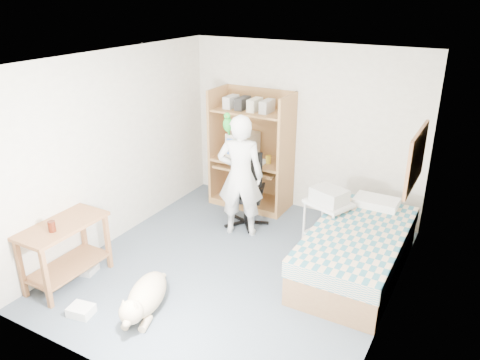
{
  "coord_description": "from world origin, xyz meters",
  "views": [
    {
      "loc": [
        2.44,
        -4.25,
        3.19
      ],
      "look_at": [
        -0.09,
        0.26,
        1.05
      ],
      "focal_mm": 35.0,
      "sensor_mm": 36.0,
      "label": 1
    }
  ],
  "objects": [
    {
      "name": "floor",
      "position": [
        0.0,
        0.0,
        0.0
      ],
      "size": [
        4.0,
        4.0,
        0.0
      ],
      "primitive_type": "plane",
      "color": "#475461",
      "rests_on": "ground"
    },
    {
      "name": "wall_back",
      "position": [
        0.0,
        2.0,
        1.25
      ],
      "size": [
        3.6,
        0.02,
        2.5
      ],
      "primitive_type": "cube",
      "color": "beige",
      "rests_on": "floor"
    },
    {
      "name": "wall_right",
      "position": [
        1.8,
        0.0,
        1.25
      ],
      "size": [
        0.02,
        4.0,
        2.5
      ],
      "primitive_type": "cube",
      "color": "beige",
      "rests_on": "floor"
    },
    {
      "name": "wall_left",
      "position": [
        -1.8,
        0.0,
        1.25
      ],
      "size": [
        0.02,
        4.0,
        2.5
      ],
      "primitive_type": "cube",
      "color": "beige",
      "rests_on": "floor"
    },
    {
      "name": "ceiling",
      "position": [
        0.0,
        0.0,
        2.5
      ],
      "size": [
        3.6,
        4.0,
        0.02
      ],
      "primitive_type": "cube",
      "color": "white",
      "rests_on": "wall_back"
    },
    {
      "name": "computer_hutch",
      "position": [
        -0.7,
        1.74,
        0.82
      ],
      "size": [
        1.2,
        0.63,
        1.8
      ],
      "color": "olive",
      "rests_on": "floor"
    },
    {
      "name": "bed",
      "position": [
        1.3,
        0.62,
        0.29
      ],
      "size": [
        1.02,
        2.02,
        0.66
      ],
      "color": "brown",
      "rests_on": "floor"
    },
    {
      "name": "side_desk",
      "position": [
        -1.55,
        -1.2,
        0.49
      ],
      "size": [
        0.5,
        1.0,
        0.75
      ],
      "color": "brown",
      "rests_on": "floor"
    },
    {
      "name": "corkboard",
      "position": [
        1.77,
        0.9,
        1.45
      ],
      "size": [
        0.04,
        0.94,
        0.66
      ],
      "color": "olive",
      "rests_on": "wall_right"
    },
    {
      "name": "office_chair",
      "position": [
        -0.46,
        1.11,
        0.36
      ],
      "size": [
        0.58,
        0.59,
        1.02
      ],
      "rotation": [
        0.0,
        0.0,
        0.35
      ],
      "color": "black",
      "rests_on": "floor"
    },
    {
      "name": "person",
      "position": [
        -0.39,
        0.81,
        0.85
      ],
      "size": [
        0.72,
        0.59,
        1.69
      ],
      "primitive_type": "imported",
      "rotation": [
        0.0,
        0.0,
        3.49
      ],
      "color": "white",
      "rests_on": "floor"
    },
    {
      "name": "parrot",
      "position": [
        -0.59,
        0.82,
        1.55
      ],
      "size": [
        0.12,
        0.21,
        0.34
      ],
      "rotation": [
        0.0,
        0.0,
        0.35
      ],
      "color": "#127E20",
      "rests_on": "person"
    },
    {
      "name": "dog",
      "position": [
        -0.42,
        -1.19,
        0.18
      ],
      "size": [
        0.56,
        1.05,
        0.4
      ],
      "rotation": [
        0.0,
        0.0,
        0.32
      ],
      "color": "tan",
      "rests_on": "floor"
    },
    {
      "name": "printer_cart",
      "position": [
        0.78,
        1.04,
        0.43
      ],
      "size": [
        0.66,
        0.59,
        0.64
      ],
      "rotation": [
        0.0,
        0.0,
        -0.37
      ],
      "color": "silver",
      "rests_on": "floor"
    },
    {
      "name": "printer",
      "position": [
        0.78,
        1.04,
        0.73
      ],
      "size": [
        0.51,
        0.45,
        0.18
      ],
      "primitive_type": "cube",
      "rotation": [
        0.0,
        0.0,
        -0.37
      ],
      "color": "#B4B4AF",
      "rests_on": "printer_cart"
    },
    {
      "name": "crt_monitor",
      "position": [
        -0.87,
        1.75,
        0.95
      ],
      "size": [
        0.41,
        0.43,
        0.37
      ],
      "rotation": [
        0.0,
        0.0,
        -0.06
      ],
      "color": "beige",
      "rests_on": "computer_hutch"
    },
    {
      "name": "keyboard",
      "position": [
        -0.69,
        1.58,
        0.67
      ],
      "size": [
        0.47,
        0.22,
        0.03
      ],
      "primitive_type": "cube",
      "rotation": [
        0.0,
        0.0,
        0.13
      ],
      "color": "beige",
      "rests_on": "computer_hutch"
    },
    {
      "name": "pencil_cup",
      "position": [
        -0.38,
        1.65,
        0.82
      ],
      "size": [
        0.08,
        0.08,
        0.12
      ],
      "primitive_type": "cylinder",
      "color": "gold",
      "rests_on": "computer_hutch"
    },
    {
      "name": "drink_glass",
      "position": [
        -1.5,
        -1.36,
        0.81
      ],
      "size": [
        0.08,
        0.08,
        0.12
      ],
      "primitive_type": "cylinder",
      "color": "#3E140A",
      "rests_on": "side_desk"
    },
    {
      "name": "floor_box_a",
      "position": [
        -0.97,
        -1.58,
        0.05
      ],
      "size": [
        0.28,
        0.24,
        0.1
      ],
      "primitive_type": "cube",
      "rotation": [
        0.0,
        0.0,
        0.18
      ],
      "color": "white",
      "rests_on": "floor"
    },
    {
      "name": "floor_box_b",
      "position": [
        -1.5,
        -0.97,
        0.04
      ],
      "size": [
        0.22,
        0.25,
        0.08
      ],
      "primitive_type": "cube",
      "rotation": [
        0.0,
        0.0,
        0.22
      ],
      "color": "#B5B5B0",
      "rests_on": "floor"
    }
  ]
}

